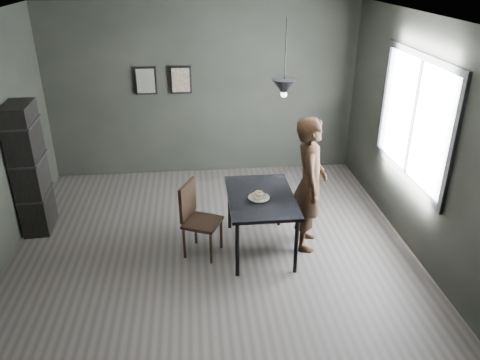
{
  "coord_description": "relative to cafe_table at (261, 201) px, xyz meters",
  "views": [
    {
      "loc": [
        -0.16,
        -4.97,
        3.36
      ],
      "look_at": [
        0.35,
        0.05,
        0.95
      ],
      "focal_mm": 35.0,
      "sensor_mm": 36.0,
      "label": 1
    }
  ],
  "objects": [
    {
      "name": "ground",
      "position": [
        -0.6,
        0.0,
        -0.67
      ],
      "size": [
        5.0,
        5.0,
        0.0
      ],
      "primitive_type": "plane",
      "color": "#36312E",
      "rests_on": "ground"
    },
    {
      "name": "back_wall",
      "position": [
        -0.6,
        2.5,
        0.73
      ],
      "size": [
        5.0,
        0.1,
        2.8
      ],
      "primitive_type": "cube",
      "color": "black",
      "rests_on": "ground"
    },
    {
      "name": "ceiling",
      "position": [
        -0.6,
        0.0,
        2.13
      ],
      "size": [
        5.0,
        5.0,
        0.02
      ],
      "color": "silver",
      "rests_on": "ground"
    },
    {
      "name": "window_assembly",
      "position": [
        1.87,
        0.2,
        0.93
      ],
      "size": [
        0.04,
        1.96,
        1.56
      ],
      "color": "white",
      "rests_on": "ground"
    },
    {
      "name": "cafe_table",
      "position": [
        0.0,
        0.0,
        0.0
      ],
      "size": [
        0.8,
        1.2,
        0.75
      ],
      "color": "black",
      "rests_on": "ground"
    },
    {
      "name": "white_plate",
      "position": [
        -0.04,
        -0.07,
        0.08
      ],
      "size": [
        0.23,
        0.23,
        0.01
      ],
      "primitive_type": "cylinder",
      "color": "white",
      "rests_on": "cafe_table"
    },
    {
      "name": "donut_pile",
      "position": [
        -0.04,
        -0.07,
        0.12
      ],
      "size": [
        0.19,
        0.19,
        0.09
      ],
      "rotation": [
        0.0,
        0.0,
        0.09
      ],
      "color": "beige",
      "rests_on": "white_plate"
    },
    {
      "name": "woman",
      "position": [
        0.6,
        0.04,
        0.19
      ],
      "size": [
        0.54,
        0.7,
        1.71
      ],
      "primitive_type": "imported",
      "rotation": [
        0.0,
        0.0,
        1.35
      ],
      "color": "black",
      "rests_on": "ground"
    },
    {
      "name": "wood_chair",
      "position": [
        -0.8,
        0.0,
        -0.14
      ],
      "size": [
        0.54,
        0.54,
        0.94
      ],
      "rotation": [
        0.0,
        0.0,
        -0.42
      ],
      "color": "black",
      "rests_on": "ground"
    },
    {
      "name": "shelf_unit",
      "position": [
        -2.92,
        0.81,
        0.2
      ],
      "size": [
        0.36,
        0.6,
        1.75
      ],
      "primitive_type": "cube",
      "rotation": [
        0.0,
        0.0,
        0.05
      ],
      "color": "black",
      "rests_on": "ground"
    },
    {
      "name": "pendant_lamp",
      "position": [
        0.25,
        0.1,
        1.38
      ],
      "size": [
        0.28,
        0.28,
        0.86
      ],
      "color": "black",
      "rests_on": "ground"
    },
    {
      "name": "framed_print_left",
      "position": [
        -1.5,
        2.47,
        0.93
      ],
      "size": [
        0.34,
        0.04,
        0.44
      ],
      "color": "black",
      "rests_on": "ground"
    },
    {
      "name": "framed_print_right",
      "position": [
        -0.95,
        2.47,
        0.93
      ],
      "size": [
        0.34,
        0.04,
        0.44
      ],
      "color": "black",
      "rests_on": "ground"
    }
  ]
}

